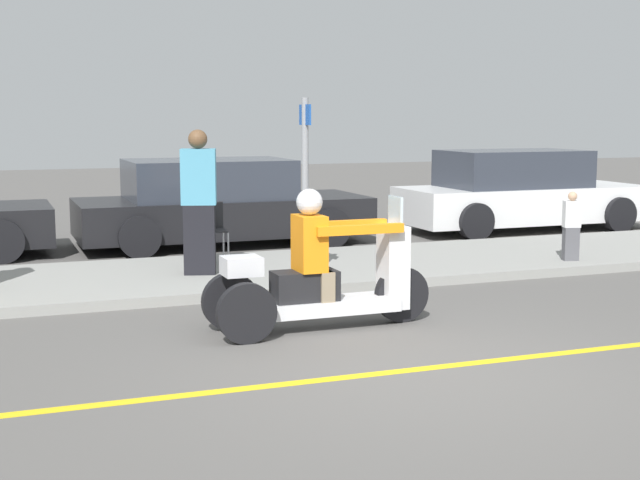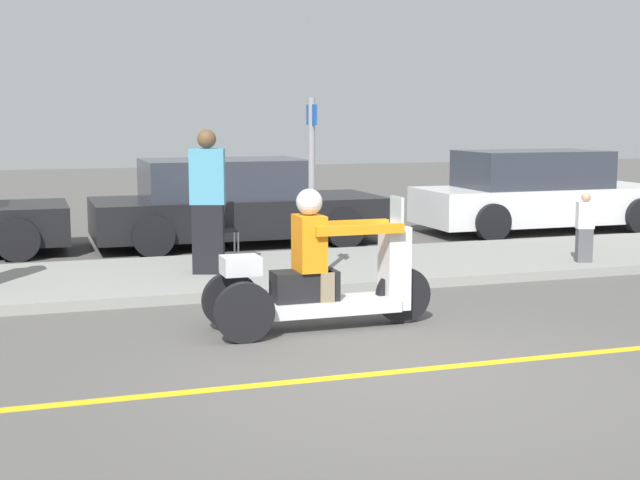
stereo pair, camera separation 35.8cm
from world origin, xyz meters
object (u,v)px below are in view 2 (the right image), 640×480
at_px(folding_chair_curbside, 219,225).
at_px(parked_car_lot_left, 538,193).
at_px(spectator_end_of_line, 208,204).
at_px(motorcycle_trike, 320,279).
at_px(street_sign, 312,183).
at_px(spectator_by_tree, 585,229).
at_px(parked_car_lot_center, 233,204).

distance_m(folding_chair_curbside, parked_car_lot_left, 6.77).
xyz_separation_m(spectator_end_of_line, parked_car_lot_left, (6.71, 3.06, -0.30)).
bearing_deg(spectator_end_of_line, motorcycle_trike, -78.99).
height_order(motorcycle_trike, street_sign, street_sign).
height_order(motorcycle_trike, folding_chair_curbside, motorcycle_trike).
bearing_deg(motorcycle_trike, spectator_by_tree, 24.58).
height_order(motorcycle_trike, parked_car_lot_center, motorcycle_trike).
height_order(motorcycle_trike, spectator_end_of_line, spectator_end_of_line).
bearing_deg(street_sign, parked_car_lot_center, 89.98).
relative_size(spectator_by_tree, parked_car_lot_center, 0.20).
relative_size(spectator_by_tree, folding_chair_curbside, 1.16).
xyz_separation_m(motorcycle_trike, parked_car_lot_left, (6.16, 5.89, 0.19)).
bearing_deg(spectator_by_tree, motorcycle_trike, -155.42).
relative_size(motorcycle_trike, parked_car_lot_left, 0.50).
height_order(parked_car_lot_center, street_sign, street_sign).
bearing_deg(parked_car_lot_center, parked_car_lot_left, -1.56).
xyz_separation_m(motorcycle_trike, parked_car_lot_center, (0.51, 6.05, 0.16)).
bearing_deg(parked_car_lot_left, motorcycle_trike, -136.28).
height_order(motorcycle_trike, spectator_by_tree, motorcycle_trike).
relative_size(spectator_by_tree, street_sign, 0.43).
relative_size(parked_car_lot_left, street_sign, 2.09).
xyz_separation_m(motorcycle_trike, spectator_by_tree, (4.49, 2.05, 0.08)).
relative_size(spectator_end_of_line, parked_car_lot_left, 0.40).
relative_size(folding_chair_curbside, street_sign, 0.37).
bearing_deg(parked_car_lot_left, spectator_by_tree, -113.53).
relative_size(parked_car_lot_center, parked_car_lot_left, 1.02).
bearing_deg(folding_chair_curbside, spectator_end_of_line, -110.82).
distance_m(motorcycle_trike, spectator_by_tree, 4.94).
distance_m(motorcycle_trike, folding_chair_curbside, 3.67).
bearing_deg(folding_chair_curbside, street_sign, -68.11).
bearing_deg(street_sign, spectator_by_tree, 3.32).
bearing_deg(folding_chair_curbside, motorcycle_trike, -86.30).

